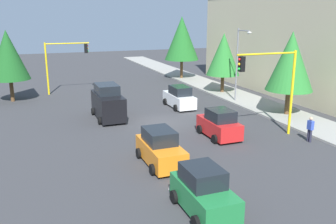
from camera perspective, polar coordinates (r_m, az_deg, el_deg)
name	(u,v)px	position (r m, az deg, el deg)	size (l,w,h in m)	color
ground_plane	(160,122)	(28.62, -1.23, -1.59)	(120.00, 120.00, 0.00)	#353538
sidewalk_kerb	(241,98)	(37.51, 11.36, 2.20)	(80.00, 4.00, 0.15)	gray
lane_arrow_near	(183,193)	(17.61, 2.41, -12.51)	(2.40, 1.10, 1.10)	silver
apartment_block	(297,40)	(43.05, 19.54, 10.57)	(26.01, 9.30, 11.01)	#C6B793
traffic_signal_far_right	(64,57)	(40.23, -15.93, 8.24)	(0.36, 4.59, 5.44)	yellow
traffic_signal_near_left	(272,77)	(25.19, 15.93, 5.24)	(0.36, 4.59, 5.86)	yellow
street_lamp_curbside	(239,57)	(34.97, 11.12, 8.42)	(2.15, 0.28, 7.00)	slate
tree_roadside_mid	(223,54)	(39.15, 8.69, 8.92)	(3.51, 3.51, 6.38)	brown
tree_roadside_near	(291,61)	(31.19, 18.68, 7.52)	(3.80, 3.80, 6.93)	brown
tree_roadside_far	(182,38)	(47.78, 2.18, 11.46)	(4.40, 4.40, 8.05)	brown
tree_opposite_side	(8,55)	(38.05, -23.79, 8.15)	(3.76, 3.76, 6.85)	brown
delivery_van_black	(108,103)	(29.79, -9.40, 1.42)	(4.80, 2.22, 2.77)	black
car_white	(179,98)	(33.07, 1.79, 2.26)	(4.19, 1.96, 1.98)	white
car_red	(219,125)	(25.13, 8.04, -1.95)	(3.62, 2.03, 1.98)	red
car_orange	(160,149)	(20.47, -1.22, -5.74)	(4.06, 2.03, 1.98)	orange
car_green	(204,192)	(15.78, 5.59, -12.37)	(3.65, 1.99, 1.98)	#1E7238
pedestrian_crossing	(310,129)	(25.70, 21.38, -2.44)	(0.40, 0.24, 1.70)	#262638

